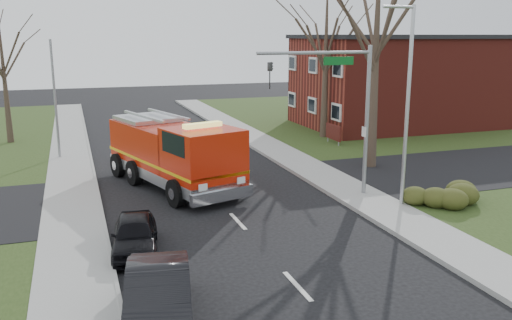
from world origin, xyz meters
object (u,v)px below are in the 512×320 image
object	(u,v)px
fire_engine	(174,155)
parked_car_maroon	(135,234)
traffic_signal_mast	(342,95)
parked_car_gray	(158,298)

from	to	relation	value
fire_engine	parked_car_maroon	world-z (taller)	fire_engine
parked_car_maroon	traffic_signal_mast	bearing A→B (deg)	27.06
fire_engine	parked_car_gray	size ratio (longest dim) A/B	2.00
parked_car_maroon	fire_engine	bearing A→B (deg)	77.52
traffic_signal_mast	fire_engine	bearing A→B (deg)	146.98
fire_engine	parked_car_gray	world-z (taller)	fire_engine
traffic_signal_mast	parked_car_maroon	world-z (taller)	traffic_signal_mast
parked_car_maroon	parked_car_gray	distance (m)	5.08
traffic_signal_mast	fire_engine	size ratio (longest dim) A/B	0.74
fire_engine	parked_car_gray	xyz separation A→B (m)	(-2.79, -12.71, -0.83)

